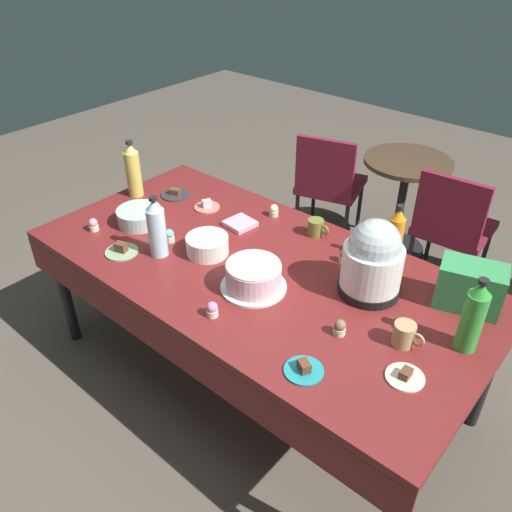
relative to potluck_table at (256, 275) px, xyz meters
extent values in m
plane|color=brown|center=(0.00, 0.00, -0.69)|extent=(9.00, 9.00, 0.00)
cube|color=maroon|center=(0.00, 0.00, 0.04)|extent=(2.20, 1.10, 0.04)
cylinder|color=black|center=(-1.02, -0.47, -0.33)|extent=(0.06, 0.06, 0.71)
cylinder|color=black|center=(-1.02, 0.47, -0.33)|extent=(0.06, 0.06, 0.71)
cylinder|color=black|center=(1.02, 0.47, -0.33)|extent=(0.06, 0.06, 0.71)
cube|color=maroon|center=(0.00, -0.55, -0.07)|extent=(2.20, 0.01, 0.18)
cube|color=maroon|center=(0.00, 0.55, -0.07)|extent=(2.20, 0.01, 0.18)
cylinder|color=silver|center=(0.11, -0.14, 0.07)|extent=(0.30, 0.30, 0.01)
cylinder|color=beige|center=(0.11, -0.14, 0.13)|extent=(0.25, 0.25, 0.11)
cylinder|color=silver|center=(0.11, -0.14, 0.18)|extent=(0.24, 0.24, 0.01)
cylinder|color=black|center=(0.51, 0.17, 0.08)|extent=(0.27, 0.27, 0.04)
cylinder|color=white|center=(0.51, 0.17, 0.20)|extent=(0.26, 0.26, 0.19)
sphere|color=#B2BCC1|center=(0.51, 0.17, 0.31)|extent=(0.22, 0.22, 0.22)
cylinder|color=#B2C6BC|center=(-0.72, -0.11, 0.10)|extent=(0.24, 0.24, 0.08)
cylinder|color=silver|center=(-0.24, -0.08, 0.11)|extent=(0.21, 0.21, 0.09)
cylinder|color=#8CA87F|center=(-0.57, -0.35, 0.07)|extent=(0.16, 0.16, 0.01)
cube|color=brown|center=(-0.57, -0.35, 0.09)|extent=(0.07, 0.06, 0.05)
cylinder|color=teal|center=(0.57, -0.40, 0.07)|extent=(0.15, 0.15, 0.01)
cube|color=brown|center=(0.57, -0.40, 0.09)|extent=(0.06, 0.06, 0.04)
cylinder|color=#E07266|center=(-0.57, 0.24, 0.07)|extent=(0.14, 0.14, 0.01)
cube|color=beige|center=(-0.57, 0.24, 0.09)|extent=(0.05, 0.06, 0.04)
cylinder|color=#2D2D33|center=(-0.82, 0.23, 0.07)|extent=(0.17, 0.17, 0.01)
cube|color=brown|center=(-0.82, 0.23, 0.09)|extent=(0.07, 0.06, 0.03)
cylinder|color=beige|center=(0.87, -0.19, 0.07)|extent=(0.14, 0.14, 0.01)
cube|color=brown|center=(0.87, -0.19, 0.09)|extent=(0.04, 0.05, 0.03)
cylinder|color=beige|center=(0.10, -0.39, 0.08)|extent=(0.05, 0.05, 0.03)
sphere|color=pink|center=(0.10, -0.39, 0.11)|extent=(0.05, 0.05, 0.05)
cylinder|color=beige|center=(-0.23, 0.42, 0.08)|extent=(0.05, 0.05, 0.03)
sphere|color=beige|center=(-0.23, 0.42, 0.11)|extent=(0.05, 0.05, 0.05)
cylinder|color=beige|center=(0.56, -0.15, 0.08)|extent=(0.05, 0.05, 0.03)
sphere|color=brown|center=(0.56, -0.15, 0.11)|extent=(0.05, 0.05, 0.05)
cylinder|color=beige|center=(-0.85, -0.31, 0.08)|extent=(0.05, 0.05, 0.03)
sphere|color=pink|center=(-0.85, -0.31, 0.11)|extent=(0.05, 0.05, 0.05)
cylinder|color=beige|center=(-0.46, -0.13, 0.08)|extent=(0.05, 0.05, 0.03)
sphere|color=#6BC6B2|center=(-0.46, -0.13, 0.11)|extent=(0.05, 0.05, 0.05)
cylinder|color=beige|center=(0.30, 0.29, 0.08)|extent=(0.05, 0.05, 0.03)
sphere|color=brown|center=(0.30, 0.29, 0.11)|extent=(0.05, 0.05, 0.05)
cylinder|color=gold|center=(-0.99, 0.08, 0.19)|extent=(0.09, 0.09, 0.26)
cone|color=gold|center=(-0.99, 0.08, 0.35)|extent=(0.08, 0.08, 0.05)
cylinder|color=black|center=(-0.99, 0.08, 0.38)|extent=(0.04, 0.04, 0.02)
cylinder|color=orange|center=(0.47, 0.43, 0.18)|extent=(0.07, 0.07, 0.24)
cone|color=orange|center=(0.47, 0.43, 0.32)|extent=(0.06, 0.06, 0.05)
cylinder|color=black|center=(0.47, 0.43, 0.36)|extent=(0.03, 0.03, 0.02)
cylinder|color=green|center=(0.96, 0.11, 0.19)|extent=(0.08, 0.08, 0.26)
cone|color=green|center=(0.96, 0.11, 0.34)|extent=(0.08, 0.08, 0.05)
cylinder|color=black|center=(0.96, 0.11, 0.38)|extent=(0.04, 0.04, 0.02)
cylinder|color=silver|center=(-0.42, -0.23, 0.18)|extent=(0.09, 0.09, 0.24)
cone|color=silver|center=(-0.42, -0.23, 0.33)|extent=(0.08, 0.08, 0.05)
cylinder|color=black|center=(-0.42, -0.23, 0.36)|extent=(0.04, 0.04, 0.02)
cylinder|color=tan|center=(0.77, -0.03, 0.11)|extent=(0.09, 0.09, 0.10)
torus|color=tan|center=(0.83, -0.03, 0.12)|extent=(0.06, 0.01, 0.06)
cylinder|color=olive|center=(0.05, 0.40, 0.10)|extent=(0.08, 0.08, 0.09)
torus|color=olive|center=(0.11, 0.40, 0.11)|extent=(0.05, 0.01, 0.05)
cube|color=#338C4C|center=(0.87, 0.35, 0.16)|extent=(0.29, 0.23, 0.20)
cube|color=pink|center=(-0.30, 0.22, 0.07)|extent=(0.16, 0.16, 0.02)
cube|color=maroon|center=(-0.55, 1.50, -0.26)|extent=(0.54, 0.54, 0.05)
cube|color=maroon|center=(-0.50, 1.31, -0.04)|extent=(0.41, 0.15, 0.40)
cylinder|color=black|center=(-0.42, 1.73, -0.49)|extent=(0.04, 0.04, 0.40)
cylinder|color=black|center=(-0.78, 1.63, -0.49)|extent=(0.04, 0.04, 0.40)
cylinder|color=black|center=(-0.32, 1.37, -0.49)|extent=(0.04, 0.04, 0.40)
cylinder|color=black|center=(-0.68, 1.26, -0.49)|extent=(0.04, 0.04, 0.40)
cube|color=maroon|center=(0.40, 1.50, -0.26)|extent=(0.47, 0.47, 0.05)
cube|color=maroon|center=(0.41, 1.30, -0.04)|extent=(0.42, 0.07, 0.40)
cylinder|color=black|center=(0.58, 1.70, -0.49)|extent=(0.03, 0.03, 0.40)
cylinder|color=black|center=(0.20, 1.68, -0.49)|extent=(0.03, 0.03, 0.40)
cylinder|color=black|center=(0.60, 1.32, -0.49)|extent=(0.03, 0.03, 0.40)
cylinder|color=black|center=(0.22, 1.30, -0.49)|extent=(0.03, 0.03, 0.40)
cylinder|color=#473323|center=(-0.05, 1.65, 0.02)|extent=(0.60, 0.60, 0.03)
cylinder|color=black|center=(-0.05, 1.65, -0.33)|extent=(0.06, 0.06, 0.67)
cylinder|color=black|center=(-0.05, 1.65, -0.68)|extent=(0.44, 0.44, 0.02)
camera|label=1|loc=(1.31, -1.53, 1.48)|focal=36.63mm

